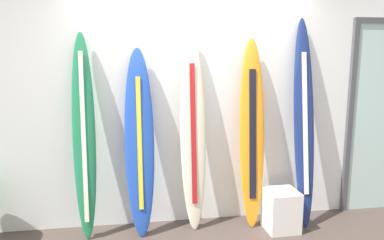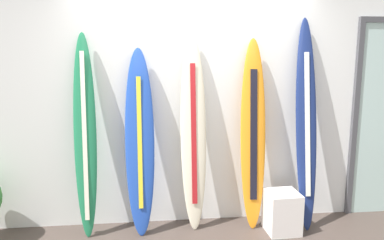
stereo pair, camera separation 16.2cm
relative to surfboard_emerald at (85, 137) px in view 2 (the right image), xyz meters
The scene contains 7 objects.
wall_back 1.22m from the surfboard_emerald, 13.89° to the left, with size 7.20×0.20×2.80m, color white.
surfboard_emerald is the anchor object (origin of this frame).
surfboard_cobalt 0.54m from the surfboard_emerald, ahead, with size 0.30×0.35×1.90m.
surfboard_ivory 1.09m from the surfboard_emerald, ahead, with size 0.28×0.29×2.03m.
surfboard_sunset 1.71m from the surfboard_emerald, ahead, with size 0.28×0.31×2.00m.
surfboard_navy 2.27m from the surfboard_emerald, ahead, with size 0.23×0.42×2.21m.
display_block_left 2.16m from the surfboard_emerald, ahead, with size 0.34×0.34×0.43m.
Camera 2 is at (-0.46, -2.66, 1.83)m, focal length 34.50 mm.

